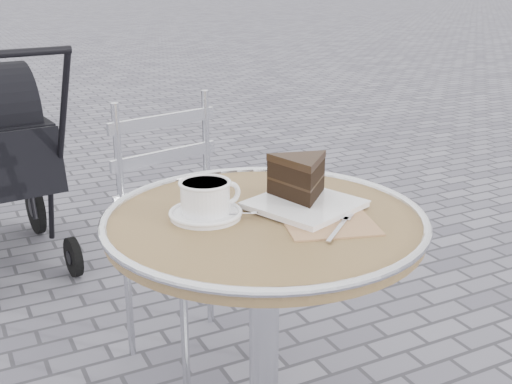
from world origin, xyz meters
name	(u,v)px	position (x,y,z in m)	size (l,w,h in m)	color
cafe_table	(264,284)	(0.00, 0.00, 0.57)	(0.72, 0.72, 0.74)	silver
cappuccino_set	(206,201)	(-0.11, 0.06, 0.77)	(0.17, 0.16, 0.08)	white
cake_plate_set	(302,183)	(0.11, 0.03, 0.78)	(0.27, 0.35, 0.11)	tan
bistro_chair	(179,201)	(0.04, 0.68, 0.54)	(0.47, 0.47, 0.87)	silver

